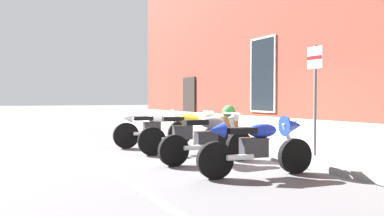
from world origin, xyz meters
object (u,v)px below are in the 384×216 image
Objects in this scene: barrel_planter at (229,123)px; motorcycle_blue_sport at (261,143)px; motorcycle_white_sport at (156,126)px; motorcycle_yellow_naked at (186,133)px; motorcycle_grey_naked at (209,139)px; parking_sign at (315,84)px.

motorcycle_blue_sport is at bearing -29.23° from barrel_planter.
motorcycle_yellow_naked is (1.44, 0.11, -0.06)m from motorcycle_white_sport.
motorcycle_white_sport is 2.71m from motorcycle_grey_naked.
motorcycle_white_sport is 2.22× the size of barrel_planter.
motorcycle_grey_naked is 2.15× the size of barrel_planter.
motorcycle_grey_naked is at bearing -41.70° from barrel_planter.
motorcycle_blue_sport reaches higher than motorcycle_yellow_naked.
barrel_planter is (-4.18, 2.34, -0.01)m from motorcycle_blue_sport.
motorcycle_blue_sport is at bearing -0.30° from motorcycle_yellow_naked.
motorcycle_grey_naked is (2.71, -0.05, -0.06)m from motorcycle_white_sport.
motorcycle_yellow_naked is 1.04× the size of motorcycle_grey_naked.
motorcycle_white_sport is 1.03× the size of motorcycle_grey_naked.
motorcycle_grey_naked is (1.27, -0.15, -0.00)m from motorcycle_yellow_naked.
parking_sign reaches higher than motorcycle_blue_sport.
motorcycle_grey_naked is 1.41m from motorcycle_blue_sport.
parking_sign is 3.85m from barrel_planter.
motorcycle_white_sport is 4.22m from parking_sign.
barrel_planter reaches higher than motorcycle_white_sport.
motorcycle_grey_naked is at bearing -174.35° from motorcycle_blue_sport.
motorcycle_blue_sport reaches higher than motorcycle_grey_naked.
motorcycle_blue_sport is 4.79m from barrel_planter.
parking_sign is at bearing 65.81° from motorcycle_grey_naked.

